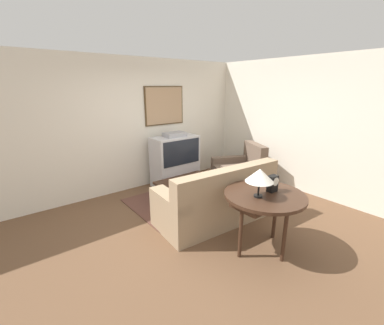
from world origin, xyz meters
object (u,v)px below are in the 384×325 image
console_table (265,199)px  mantel_clock (273,183)px  tv (175,160)px  coffee_table (184,181)px  table_lamp (260,176)px  armchair (239,172)px  couch (217,201)px

console_table → mantel_clock: mantel_clock is taller
tv → coffee_table: tv is taller
tv → console_table: size_ratio=1.14×
tv → mantel_clock: 2.73m
table_lamp → coffee_table: bearing=81.8°
tv → console_table: bearing=-99.2°
mantel_clock → armchair: bearing=51.6°
armchair → coffee_table: armchair is taller
coffee_table → console_table: console_table is taller
console_table → table_lamp: 0.38m
armchair → console_table: armchair is taller
armchair → mantel_clock: bearing=-14.5°
couch → coffee_table: couch is taller
coffee_table → couch: bearing=-94.7°
tv → coffee_table: bearing=-112.2°
couch → armchair: (1.54, 0.89, -0.06)m
couch → tv: bearing=-98.3°
console_table → mantel_clock: 0.23m
couch → mantel_clock: mantel_clock is taller
couch → table_lamp: size_ratio=5.37×
couch → armchair: size_ratio=1.60×
couch → console_table: 1.02m
table_lamp → armchair: bearing=46.5°
armchair → tv: bearing=-102.8°
coffee_table → mantel_clock: (0.01, -1.96, 0.56)m
coffee_table → console_table: (-0.13, -1.96, 0.38)m
table_lamp → mantel_clock: size_ratio=1.70×
couch → console_table: couch is taller
armchair → coffee_table: bearing=-71.1°
coffee_table → console_table: 2.00m
couch → armchair: couch is taller
mantel_clock → tv: bearing=83.7°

